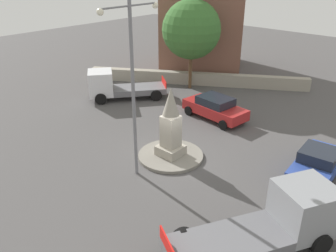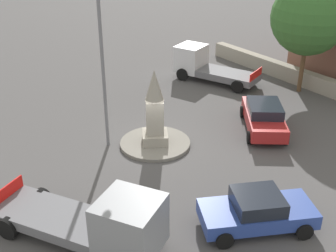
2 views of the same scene
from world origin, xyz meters
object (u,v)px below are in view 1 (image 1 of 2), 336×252
object	(u,v)px
corner_building	(205,7)
tree_near_wall	(191,30)
streetlamp	(133,76)
monument	(171,125)
truck_grey_parked_left	(278,220)
car_red_parked_right	(215,107)
truck_white_passing	(116,86)
car_blue_near_island	(318,163)

from	to	relation	value
corner_building	tree_near_wall	xyz separation A→B (m)	(-5.69, -3.03, -1.00)
streetlamp	corner_building	xyz separation A→B (m)	(17.69, 9.32, 0.72)
monument	truck_grey_parked_left	world-z (taller)	monument
monument	car_red_parked_right	world-z (taller)	monument
car_red_parked_right	corner_building	size ratio (longest dim) A/B	0.40
streetlamp	truck_white_passing	distance (m)	11.53
monument	truck_white_passing	xyz separation A→B (m)	(3.84, 9.03, -0.90)
truck_grey_parked_left	corner_building	size ratio (longest dim) A/B	0.57
car_blue_near_island	tree_near_wall	xyz separation A→B (m)	(6.20, 13.01, 4.05)
car_blue_near_island	truck_white_passing	world-z (taller)	truck_white_passing
car_blue_near_island	truck_white_passing	bearing A→B (deg)	88.56
streetlamp	corner_building	bearing A→B (deg)	27.77
car_blue_near_island	tree_near_wall	bearing A→B (deg)	64.52
streetlamp	car_blue_near_island	world-z (taller)	streetlamp
car_blue_near_island	tree_near_wall	size ratio (longest dim) A/B	0.61
streetlamp	car_blue_near_island	distance (m)	9.88
car_red_parked_right	car_blue_near_island	bearing A→B (deg)	-106.97
monument	truck_white_passing	world-z (taller)	monument
truck_white_passing	corner_building	bearing A→B (deg)	2.30
truck_grey_parked_left	truck_white_passing	distance (m)	17.31
truck_white_passing	streetlamp	bearing A→B (deg)	-124.99
monument	corner_building	distance (m)	18.44
monument	car_red_parked_right	size ratio (longest dim) A/B	0.82
truck_white_passing	tree_near_wall	size ratio (longest dim) A/B	0.81
tree_near_wall	corner_building	bearing A→B (deg)	28.06
car_red_parked_right	corner_building	world-z (taller)	corner_building
car_red_parked_right	truck_grey_parked_left	bearing A→B (deg)	-133.43
monument	car_blue_near_island	distance (m)	7.50
car_red_parked_right	truck_grey_parked_left	xyz separation A→B (m)	(-8.00, -8.45, 0.27)
car_blue_near_island	truck_grey_parked_left	bearing A→B (deg)	-173.32
streetlamp	truck_white_passing	size ratio (longest dim) A/B	1.47
corner_building	truck_grey_parked_left	bearing A→B (deg)	-136.36
corner_building	tree_near_wall	world-z (taller)	corner_building
car_red_parked_right	tree_near_wall	distance (m)	7.59
streetlamp	car_red_parked_right	size ratio (longest dim) A/B	1.84
monument	corner_building	xyz separation A→B (m)	(15.33, 9.49, 3.85)
monument	tree_near_wall	xyz separation A→B (m)	(9.65, 6.46, 2.85)
monument	car_red_parked_right	distance (m)	6.07
monument	tree_near_wall	size ratio (longest dim) A/B	0.53
car_red_parked_right	truck_white_passing	distance (m)	8.04
monument	car_blue_near_island	world-z (taller)	monument
monument	car_red_parked_right	bearing A→B (deg)	12.07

